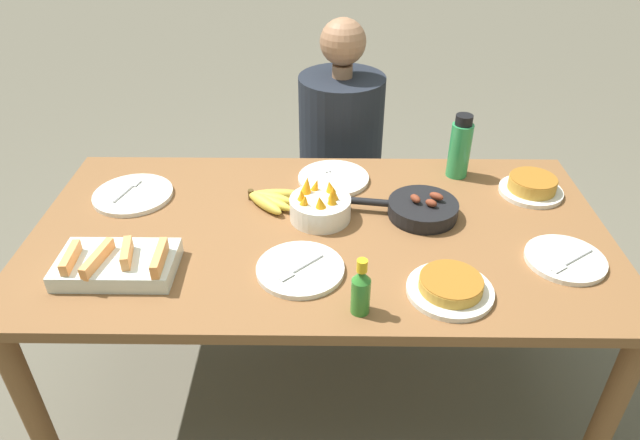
# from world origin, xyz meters

# --- Properties ---
(ground_plane) EXTENTS (14.00, 14.00, 0.00)m
(ground_plane) POSITION_xyz_m (0.00, 0.00, 0.00)
(ground_plane) COLOR #666051
(dining_table) EXTENTS (1.81, 0.94, 0.77)m
(dining_table) POSITION_xyz_m (0.00, 0.00, 0.67)
(dining_table) COLOR brown
(dining_table) RESTS_ON ground_plane
(banana_bunch) EXTENTS (0.19, 0.16, 0.04)m
(banana_bunch) POSITION_xyz_m (-0.17, 0.14, 0.79)
(banana_bunch) COLOR gold
(banana_bunch) RESTS_ON dining_table
(melon_tray) EXTENTS (0.33, 0.20, 0.09)m
(melon_tray) POSITION_xyz_m (-0.57, -0.23, 0.80)
(melon_tray) COLOR silver
(melon_tray) RESTS_ON dining_table
(skillet) EXTENTS (0.36, 0.23, 0.08)m
(skillet) POSITION_xyz_m (0.33, 0.07, 0.79)
(skillet) COLOR black
(skillet) RESTS_ON dining_table
(frittata_plate_center) EXTENTS (0.24, 0.24, 0.05)m
(frittata_plate_center) POSITION_xyz_m (0.36, -0.31, 0.79)
(frittata_plate_center) COLOR silver
(frittata_plate_center) RESTS_ON dining_table
(frittata_plate_side) EXTENTS (0.22, 0.22, 0.06)m
(frittata_plate_side) POSITION_xyz_m (0.73, 0.22, 0.79)
(frittata_plate_side) COLOR silver
(frittata_plate_side) RESTS_ON dining_table
(empty_plate_near_front) EXTENTS (0.27, 0.27, 0.02)m
(empty_plate_near_front) POSITION_xyz_m (-0.64, 0.18, 0.77)
(empty_plate_near_front) COLOR silver
(empty_plate_near_front) RESTS_ON dining_table
(empty_plate_far_left) EXTENTS (0.25, 0.25, 0.02)m
(empty_plate_far_left) POSITION_xyz_m (-0.05, -0.22, 0.77)
(empty_plate_far_left) COLOR silver
(empty_plate_far_left) RESTS_ON dining_table
(empty_plate_far_right) EXTENTS (0.23, 0.23, 0.02)m
(empty_plate_far_right) POSITION_xyz_m (0.72, -0.16, 0.77)
(empty_plate_far_right) COLOR silver
(empty_plate_far_right) RESTS_ON dining_table
(empty_plate_mid_edge) EXTENTS (0.25, 0.25, 0.02)m
(empty_plate_mid_edge) POSITION_xyz_m (0.04, 0.30, 0.77)
(empty_plate_mid_edge) COLOR silver
(empty_plate_mid_edge) RESTS_ON dining_table
(fruit_bowl_mango) EXTENTS (0.20, 0.20, 0.13)m
(fruit_bowl_mango) POSITION_xyz_m (-0.00, 0.06, 0.81)
(fruit_bowl_mango) COLOR silver
(fruit_bowl_mango) RESTS_ON dining_table
(water_bottle) EXTENTS (0.08, 0.08, 0.23)m
(water_bottle) POSITION_xyz_m (0.49, 0.35, 0.88)
(water_bottle) COLOR #2D9351
(water_bottle) RESTS_ON dining_table
(hot_sauce_bottle) EXTENTS (0.05, 0.05, 0.17)m
(hot_sauce_bottle) POSITION_xyz_m (0.11, -0.38, 0.84)
(hot_sauce_bottle) COLOR #337F2D
(hot_sauce_bottle) RESTS_ON dining_table
(person_figure) EXTENTS (0.40, 0.40, 1.22)m
(person_figure) POSITION_xyz_m (0.08, 0.76, 0.50)
(person_figure) COLOR black
(person_figure) RESTS_ON ground_plane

